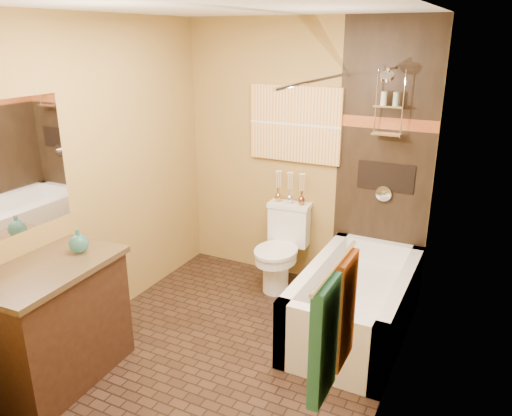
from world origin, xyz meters
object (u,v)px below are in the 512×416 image
Objects in this scene: bathtub at (355,308)px; vanity at (54,323)px; sunset_painting at (295,124)px; toilet at (281,248)px.

vanity reaches higher than bathtub.
sunset_painting is at bearing 66.35° from vanity.
bathtub is 1.46× the size of vanity.
sunset_painting is 2.64m from vanity.
sunset_painting is 0.88× the size of vanity.
bathtub is 1.00m from toilet.
sunset_painting reaches higher than toilet.
vanity reaches higher than toilet.
sunset_painting is 0.60× the size of bathtub.
bathtub is 2.31m from vanity.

